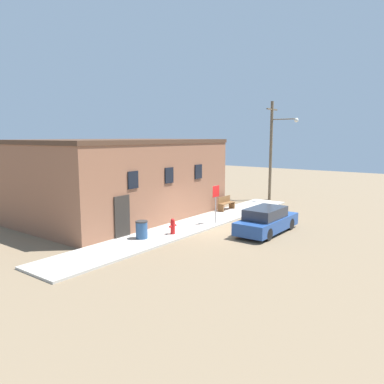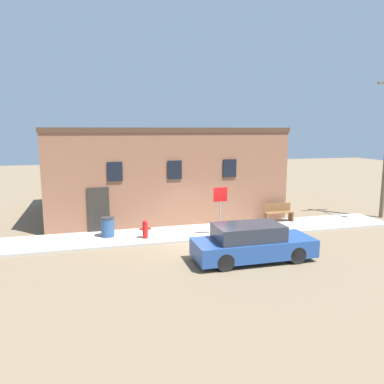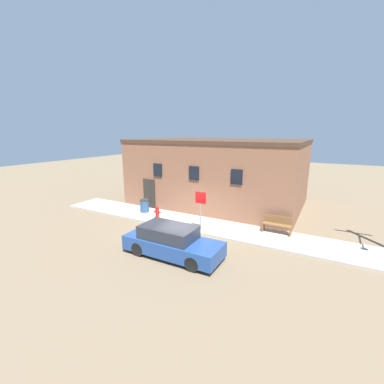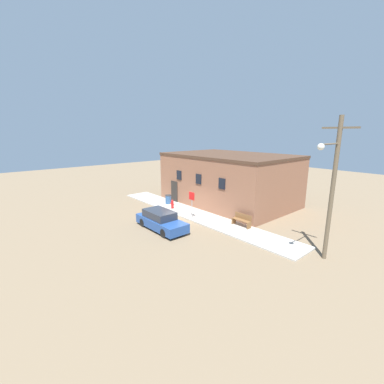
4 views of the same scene
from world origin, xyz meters
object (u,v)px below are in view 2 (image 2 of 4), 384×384
fire_hydrant (145,229)px  parked_car (252,243)px  bench (278,213)px  stop_sign (220,202)px  trash_bin (108,227)px

fire_hydrant → parked_car: size_ratio=0.18×
fire_hydrant → parked_car: (3.48, -3.63, 0.16)m
bench → stop_sign: bearing=-156.2°
trash_bin → parked_car: 6.66m
stop_sign → bench: bearing=23.8°
stop_sign → bench: size_ratio=1.45×
bench → trash_bin: size_ratio=1.72×
fire_hydrant → stop_sign: bearing=-8.1°
stop_sign → fire_hydrant: bearing=171.9°
fire_hydrant → trash_bin: size_ratio=0.92×
fire_hydrant → stop_sign: size_ratio=0.37×
fire_hydrant → stop_sign: stop_sign is taller
fire_hydrant → stop_sign: (3.33, -0.47, 1.14)m
stop_sign → trash_bin: (-4.92, 1.16, -1.10)m
bench → trash_bin: bearing=-176.5°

